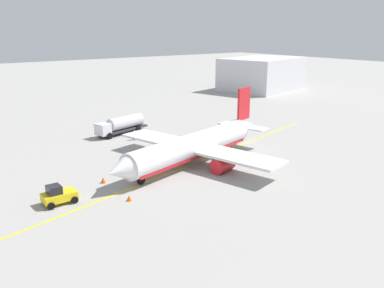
{
  "coord_description": "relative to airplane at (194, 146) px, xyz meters",
  "views": [
    {
      "loc": [
        32.52,
        43.27,
        18.58
      ],
      "look_at": [
        0.0,
        0.0,
        3.0
      ],
      "focal_mm": 37.6,
      "sensor_mm": 36.0,
      "label": 1
    }
  ],
  "objects": [
    {
      "name": "ground_plane",
      "position": [
        0.51,
        0.12,
        -2.55
      ],
      "size": [
        400.0,
        400.0,
        0.0
      ],
      "primitive_type": "plane",
      "color": "#9E9B96"
    },
    {
      "name": "airplane",
      "position": [
        0.0,
        0.0,
        0.0
      ],
      "size": [
        30.93,
        26.77,
        9.46
      ],
      "color": "white",
      "rests_on": "ground"
    },
    {
      "name": "fuel_tanker",
      "position": [
        0.42,
        -21.53,
        -0.82
      ],
      "size": [
        11.02,
        5.06,
        3.15
      ],
      "color": "#2D2D33",
      "rests_on": "ground"
    },
    {
      "name": "pushback_tug",
      "position": [
        20.27,
        1.98,
        -1.54
      ],
      "size": [
        3.62,
        2.33,
        2.2
      ],
      "color": "yellow",
      "rests_on": "ground"
    },
    {
      "name": "refueling_worker",
      "position": [
        0.6,
        -16.3,
        -1.73
      ],
      "size": [
        0.53,
        0.38,
        1.71
      ],
      "color": "navy",
      "rests_on": "ground"
    },
    {
      "name": "safety_cone_nose",
      "position": [
        13.72,
        5.98,
        -2.21
      ],
      "size": [
        0.61,
        0.61,
        0.68
      ],
      "primitive_type": "cone",
      "color": "#F2590F",
      "rests_on": "ground"
    },
    {
      "name": "safety_cone_wingtip",
      "position": [
        13.7,
        -0.81,
        -2.18
      ],
      "size": [
        0.67,
        0.67,
        0.74
      ],
      "primitive_type": "cone",
      "color": "#F2590F",
      "rests_on": "ground"
    },
    {
      "name": "distant_hangar",
      "position": [
        -61.08,
        -45.07,
        2.37
      ],
      "size": [
        28.92,
        23.15,
        9.86
      ],
      "color": "silver",
      "rests_on": "ground"
    },
    {
      "name": "taxi_line_marking",
      "position": [
        0.51,
        0.12,
        -2.55
      ],
      "size": [
        67.05,
        16.47,
        0.01
      ],
      "primitive_type": "cube",
      "rotation": [
        0.0,
        0.0,
        0.24
      ],
      "color": "yellow",
      "rests_on": "ground"
    }
  ]
}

